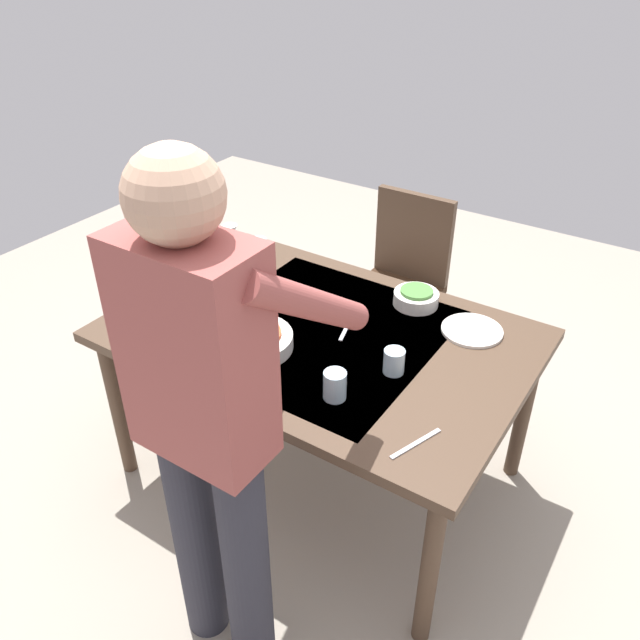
# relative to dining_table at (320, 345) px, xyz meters

# --- Properties ---
(ground_plane) EXTENTS (6.00, 6.00, 0.00)m
(ground_plane) POSITION_rel_dining_table_xyz_m (0.00, 0.00, -0.66)
(ground_plane) COLOR #9E9384
(dining_table) EXTENTS (1.54, 1.04, 0.73)m
(dining_table) POSITION_rel_dining_table_xyz_m (0.00, 0.00, 0.00)
(dining_table) COLOR #4C3828
(dining_table) RESTS_ON ground_plane
(chair_near) EXTENTS (0.40, 0.40, 0.91)m
(chair_near) POSITION_rel_dining_table_xyz_m (0.10, -0.90, -0.13)
(chair_near) COLOR #352114
(chair_near) RESTS_ON ground_plane
(person_server) EXTENTS (0.42, 0.61, 1.69)m
(person_server) POSITION_rel_dining_table_xyz_m (-0.17, 0.78, 0.30)
(person_server) COLOR #2D2D38
(person_server) RESTS_ON ground_plane
(wine_bottle) EXTENTS (0.07, 0.07, 0.30)m
(wine_bottle) POSITION_rel_dining_table_xyz_m (0.40, 0.14, 0.18)
(wine_bottle) COLOR black
(wine_bottle) RESTS_ON dining_table
(wine_glass_left) EXTENTS (0.07, 0.07, 0.15)m
(wine_glass_left) POSITION_rel_dining_table_xyz_m (0.68, -0.30, 0.17)
(wine_glass_left) COLOR white
(wine_glass_left) RESTS_ON dining_table
(water_cup_near_left) EXTENTS (0.08, 0.08, 0.10)m
(water_cup_near_left) POSITION_rel_dining_table_xyz_m (-0.25, 0.30, 0.12)
(water_cup_near_left) COLOR silver
(water_cup_near_left) RESTS_ON dining_table
(water_cup_near_right) EXTENTS (0.07, 0.07, 0.09)m
(water_cup_near_right) POSITION_rel_dining_table_xyz_m (-0.35, 0.07, 0.11)
(water_cup_near_right) COLOR silver
(water_cup_near_right) RESTS_ON dining_table
(water_cup_far_left) EXTENTS (0.08, 0.08, 0.11)m
(water_cup_far_left) POSITION_rel_dining_table_xyz_m (0.54, -0.32, 0.12)
(water_cup_far_left) COLOR silver
(water_cup_far_left) RESTS_ON dining_table
(serving_bowl_pasta) EXTENTS (0.30, 0.30, 0.07)m
(serving_bowl_pasta) POSITION_rel_dining_table_xyz_m (0.15, 0.22, 0.10)
(serving_bowl_pasta) COLOR silver
(serving_bowl_pasta) RESTS_ON dining_table
(side_bowl_salad) EXTENTS (0.18, 0.18, 0.07)m
(side_bowl_salad) POSITION_rel_dining_table_xyz_m (-0.22, -0.37, 0.10)
(side_bowl_salad) COLOR silver
(side_bowl_salad) RESTS_ON dining_table
(dinner_plate_near) EXTENTS (0.23, 0.23, 0.01)m
(dinner_plate_near) POSITION_rel_dining_table_xyz_m (-0.48, -0.31, 0.07)
(dinner_plate_near) COLOR silver
(dinner_plate_near) RESTS_ON dining_table
(table_knife) EXTENTS (0.08, 0.19, 0.00)m
(table_knife) POSITION_rel_dining_table_xyz_m (-0.57, 0.35, 0.07)
(table_knife) COLOR silver
(table_knife) RESTS_ON dining_table
(table_fork) EXTENTS (0.06, 0.18, 0.00)m
(table_fork) POSITION_rel_dining_table_xyz_m (-0.07, -0.07, 0.07)
(table_fork) COLOR silver
(table_fork) RESTS_ON dining_table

